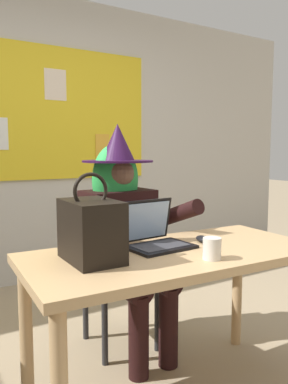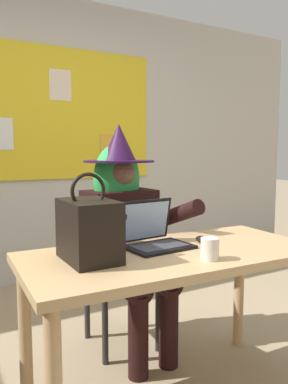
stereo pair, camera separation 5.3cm
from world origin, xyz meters
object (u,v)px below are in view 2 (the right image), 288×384
(desk_main, at_px, (174,272))
(handbag, at_px, (89,229))
(person_costumed, at_px, (124,223))
(coffee_mug, at_px, (210,249))
(chair_at_desk, at_px, (116,262))
(laptop, at_px, (153,236))
(computer_mouse, at_px, (203,240))

(desk_main, xyz_separation_m, handbag, (-0.40, 0.05, 0.23))
(person_costumed, distance_m, handbag, 0.67)
(desk_main, relative_size, coffee_mug, 15.06)
(chair_at_desk, bearing_deg, desk_main, 1.70)
(person_costumed, relative_size, laptop, 4.19)
(desk_main, bearing_deg, person_costumed, 87.43)
(desk_main, distance_m, coffee_mug, 0.25)
(laptop, relative_size, coffee_mug, 3.44)
(desk_main, distance_m, person_costumed, 0.58)
(chair_at_desk, xyz_separation_m, computer_mouse, (0.19, -0.63, 0.25))
(person_costumed, bearing_deg, chair_at_desk, 175.91)
(computer_mouse, xyz_separation_m, handbag, (-0.62, -0.00, 0.12))
(computer_mouse, xyz_separation_m, coffee_mug, (-0.17, -0.25, 0.03))
(desk_main, height_order, chair_at_desk, chair_at_desk)
(chair_at_desk, xyz_separation_m, laptop, (-0.07, -0.57, 0.29))
(coffee_mug, bearing_deg, chair_at_desk, 91.54)
(person_costumed, relative_size, handbag, 3.63)
(computer_mouse, height_order, handbag, handbag)
(chair_at_desk, bearing_deg, laptop, -2.77)
(desk_main, height_order, coffee_mug, coffee_mug)
(person_costumed, bearing_deg, computer_mouse, 17.75)
(chair_at_desk, relative_size, handbag, 2.39)
(handbag, bearing_deg, chair_at_desk, 55.86)
(computer_mouse, bearing_deg, desk_main, -158.01)
(handbag, bearing_deg, desk_main, -7.70)
(person_costumed, relative_size, coffee_mug, 14.43)
(chair_at_desk, height_order, person_costumed, person_costumed)
(desk_main, relative_size, laptop, 4.37)
(desk_main, relative_size, person_costumed, 1.04)
(laptop, height_order, coffee_mug, laptop)
(laptop, relative_size, computer_mouse, 3.14)
(desk_main, bearing_deg, coffee_mug, -75.28)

